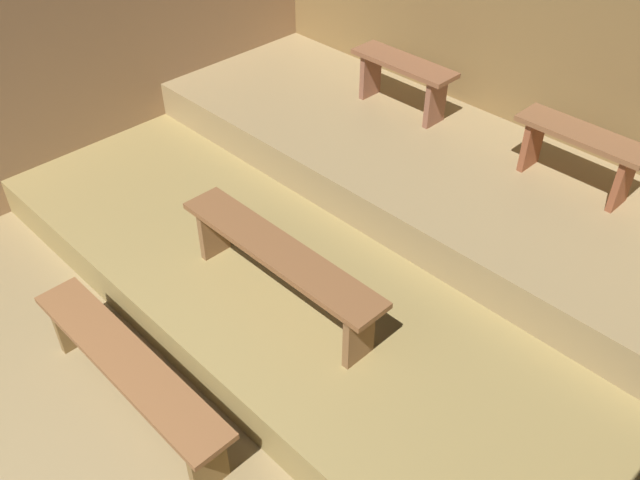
# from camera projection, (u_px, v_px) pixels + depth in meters

# --- Properties ---
(ground) EXTENTS (6.19, 5.99, 0.08)m
(ground) POSITION_uv_depth(u_px,v_px,m) (288.00, 335.00, 4.77)
(ground) COLOR olive
(wall_back) EXTENTS (6.19, 0.06, 2.21)m
(wall_back) POSITION_uv_depth(u_px,v_px,m) (525.00, 68.00, 5.48)
(wall_back) COLOR olive
(wall_back) RESTS_ON ground
(wall_left) EXTENTS (0.06, 5.99, 2.21)m
(wall_left) POSITION_uv_depth(u_px,v_px,m) (59.00, 63.00, 5.56)
(wall_left) COLOR #8D6846
(wall_left) RESTS_ON ground
(platform_lower) EXTENTS (5.39, 3.35, 0.31)m
(platform_lower) POSITION_uv_depth(u_px,v_px,m) (377.00, 254.00, 5.15)
(platform_lower) COLOR olive
(platform_lower) RESTS_ON ground
(platform_middle) EXTENTS (5.39, 1.72, 0.31)m
(platform_middle) POSITION_uv_depth(u_px,v_px,m) (448.00, 177.00, 5.40)
(platform_middle) COLOR #957E54
(platform_middle) RESTS_ON platform_lower
(bench_floor_center) EXTENTS (1.72, 0.29, 0.45)m
(bench_floor_center) POSITION_uv_depth(u_px,v_px,m) (129.00, 369.00, 4.02)
(bench_floor_center) COLOR brown
(bench_floor_center) RESTS_ON ground
(bench_lower_center) EXTENTS (1.64, 0.29, 0.45)m
(bench_lower_center) POSITION_uv_depth(u_px,v_px,m) (279.00, 260.00, 4.32)
(bench_lower_center) COLOR brown
(bench_lower_center) RESTS_ON platform_lower
(bench_middle_left) EXTENTS (0.95, 0.29, 0.45)m
(bench_middle_left) POSITION_uv_depth(u_px,v_px,m) (403.00, 74.00, 5.75)
(bench_middle_left) COLOR brown
(bench_middle_left) RESTS_ON platform_middle
(bench_middle_right) EXTENTS (0.95, 0.29, 0.45)m
(bench_middle_right) POSITION_uv_depth(u_px,v_px,m) (580.00, 147.00, 4.84)
(bench_middle_right) COLOR brown
(bench_middle_right) RESTS_ON platform_middle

